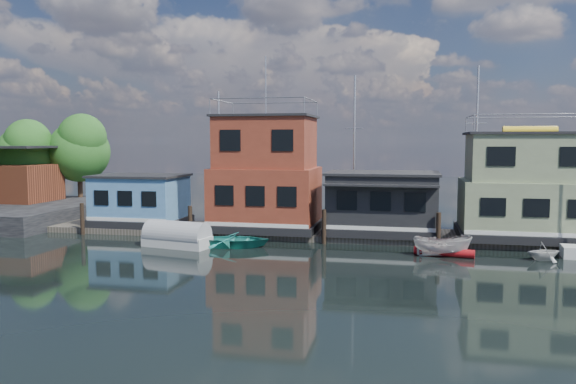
% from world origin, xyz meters
% --- Properties ---
extents(ground, '(160.00, 160.00, 0.00)m').
position_xyz_m(ground, '(0.00, 0.00, 0.00)').
color(ground, black).
rests_on(ground, ground).
extents(dock, '(48.00, 5.00, 0.40)m').
position_xyz_m(dock, '(0.00, 12.00, 0.20)').
color(dock, '#595147').
rests_on(dock, ground).
extents(houseboat_blue, '(6.40, 4.90, 3.66)m').
position_xyz_m(houseboat_blue, '(-18.00, 12.00, 2.21)').
color(houseboat_blue, black).
rests_on(houseboat_blue, dock).
extents(houseboat_red, '(7.40, 5.90, 11.86)m').
position_xyz_m(houseboat_red, '(-8.50, 12.00, 4.10)').
color(houseboat_red, black).
rests_on(houseboat_red, dock).
extents(houseboat_dark, '(7.40, 6.10, 4.06)m').
position_xyz_m(houseboat_dark, '(-0.50, 11.98, 2.42)').
color(houseboat_dark, black).
rests_on(houseboat_dark, dock).
extents(houseboat_green, '(8.40, 5.90, 7.03)m').
position_xyz_m(houseboat_green, '(8.50, 12.00, 3.55)').
color(houseboat_green, black).
rests_on(houseboat_green, dock).
extents(pilings, '(42.28, 0.28, 2.20)m').
position_xyz_m(pilings, '(-0.33, 9.20, 1.10)').
color(pilings, '#2D2116').
rests_on(pilings, ground).
extents(background_masts, '(36.40, 0.16, 12.00)m').
position_xyz_m(background_masts, '(4.76, 18.00, 5.55)').
color(background_masts, silver).
rests_on(background_masts, ground).
extents(shore, '(12.40, 15.72, 8.24)m').
position_xyz_m(shore, '(-30.67, 15.86, 3.60)').
color(shore, black).
rests_on(shore, ground).
extents(dinghy_white, '(2.46, 2.31, 1.03)m').
position_xyz_m(dinghy_white, '(8.45, 6.85, 0.51)').
color(dinghy_white, silver).
rests_on(dinghy_white, ground).
extents(tarp_runabout, '(4.47, 2.48, 1.71)m').
position_xyz_m(tarp_runabout, '(-12.70, 6.30, 0.64)').
color(tarp_runabout, silver).
rests_on(tarp_runabout, ground).
extents(motorboat, '(3.23, 1.23, 1.24)m').
position_xyz_m(motorboat, '(3.11, 6.71, 0.62)').
color(motorboat, beige).
rests_on(motorboat, ground).
extents(red_kayak, '(3.35, 1.08, 0.49)m').
position_xyz_m(red_kayak, '(3.21, 6.84, 0.24)').
color(red_kayak, '#AC1217').
rests_on(red_kayak, ground).
extents(dinghy_teal, '(4.48, 3.48, 0.85)m').
position_xyz_m(dinghy_teal, '(-9.13, 7.02, 0.43)').
color(dinghy_teal, teal).
rests_on(dinghy_teal, ground).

